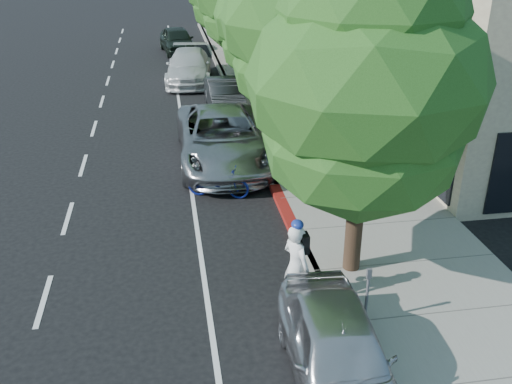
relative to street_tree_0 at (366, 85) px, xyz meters
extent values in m
plane|color=black|center=(-0.90, 2.00, -4.59)|extent=(120.00, 120.00, 0.00)
cube|color=gray|center=(1.40, 10.00, -4.52)|extent=(4.60, 56.00, 0.15)
cube|color=#9E998E|center=(-0.90, 10.00, -4.52)|extent=(0.30, 56.00, 0.15)
cube|color=maroon|center=(-0.90, 3.00, -4.52)|extent=(0.32, 4.00, 0.15)
cube|color=beige|center=(8.70, 20.00, -1.09)|extent=(10.00, 36.00, 7.00)
cylinder|color=black|center=(0.00, 0.00, -3.27)|extent=(0.40, 0.40, 2.66)
ellipsoid|color=#245018|center=(0.00, 0.00, -1.18)|extent=(4.35, 4.35, 3.48)
ellipsoid|color=#245018|center=(0.00, 0.00, 0.11)|extent=(5.12, 5.12, 4.10)
ellipsoid|color=#245018|center=(0.00, 0.00, 1.48)|extent=(3.84, 3.84, 3.07)
cylinder|color=black|center=(0.00, 6.00, -3.17)|extent=(0.40, 0.40, 2.85)
ellipsoid|color=#245018|center=(0.00, 6.00, -0.93)|extent=(4.15, 4.15, 3.32)
ellipsoid|color=#245018|center=(0.00, 6.00, 0.45)|extent=(4.88, 4.88, 3.91)
cylinder|color=black|center=(0.00, 12.00, -3.37)|extent=(0.40, 0.40, 2.45)
ellipsoid|color=#245018|center=(0.00, 12.00, -1.44)|extent=(3.55, 3.55, 2.84)
ellipsoid|color=#245018|center=(0.00, 12.00, -0.26)|extent=(4.18, 4.18, 3.34)
cylinder|color=black|center=(0.00, 18.00, -3.29)|extent=(0.40, 0.40, 2.60)
ellipsoid|color=#245018|center=(0.00, 18.00, -1.25)|extent=(4.13, 4.13, 3.31)
cylinder|color=black|center=(0.00, 24.00, -3.35)|extent=(0.40, 0.40, 2.49)
ellipsoid|color=#245018|center=(0.00, 24.00, -1.39)|extent=(4.49, 4.49, 3.59)
cylinder|color=black|center=(0.00, 30.00, -3.23)|extent=(0.40, 0.40, 2.73)
imported|color=white|center=(-1.60, -1.00, -3.61)|extent=(0.76, 0.85, 1.96)
imported|color=navy|center=(-2.70, 4.71, -4.09)|extent=(2.02, 1.27, 1.00)
imported|color=#A1A1A6|center=(-2.26, 7.50, -3.69)|extent=(3.05, 6.54, 1.81)
imported|color=#222427|center=(-1.50, 13.74, -3.91)|extent=(1.55, 4.19, 1.37)
imported|color=silver|center=(-2.78, 19.10, -3.78)|extent=(2.80, 5.78, 1.62)
imported|color=black|center=(-3.10, 26.84, -3.79)|extent=(2.48, 4.94, 1.62)
imported|color=silver|center=(-1.40, -3.50, -3.85)|extent=(1.95, 4.43, 1.48)
imported|color=black|center=(0.68, 7.02, -3.62)|extent=(1.01, 0.95, 1.64)
camera|label=1|loc=(-4.11, -11.07, 2.99)|focal=40.00mm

